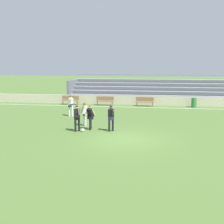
% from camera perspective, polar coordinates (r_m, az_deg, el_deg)
% --- Properties ---
extents(ground_plane, '(160.00, 160.00, 0.00)m').
position_cam_1_polar(ground_plane, '(16.47, 2.57, -5.47)').
color(ground_plane, '#4C6B30').
extents(field_line_sideline, '(44.00, 0.12, 0.01)m').
position_cam_1_polar(field_line_sideline, '(28.35, 5.30, 0.94)').
color(field_line_sideline, white).
rests_on(field_line_sideline, ground).
extents(sideline_wall, '(48.00, 0.16, 0.92)m').
position_cam_1_polar(sideline_wall, '(30.00, 5.52, 2.30)').
color(sideline_wall, beige).
rests_on(sideline_wall, ground).
extents(bleacher_stand, '(21.21, 4.35, 2.96)m').
position_cam_1_polar(bleacher_stand, '(32.76, 10.20, 4.25)').
color(bleacher_stand, '#B2B2B7').
rests_on(bleacher_stand, ground).
extents(bench_far_right, '(1.80, 0.40, 0.90)m').
position_cam_1_polar(bench_far_right, '(29.60, -1.44, 2.41)').
color(bench_far_right, olive).
rests_on(bench_far_right, ground).
extents(bench_far_left, '(1.80, 0.40, 0.90)m').
position_cam_1_polar(bench_far_left, '(29.15, 6.53, 2.23)').
color(bench_far_left, olive).
rests_on(bench_far_left, ground).
extents(bench_near_bin, '(1.80, 0.40, 0.90)m').
position_cam_1_polar(bench_near_bin, '(30.48, -8.30, 2.52)').
color(bench_near_bin, olive).
rests_on(bench_near_bin, ground).
extents(trash_bin, '(0.51, 0.51, 0.94)m').
position_cam_1_polar(trash_bin, '(29.37, 15.98, 1.82)').
color(trash_bin, '#2D7F3D').
rests_on(trash_bin, ground).
extents(player_dark_wide_left, '(0.45, 0.51, 1.67)m').
position_cam_1_polar(player_dark_wide_left, '(18.30, -6.96, -0.80)').
color(player_dark_wide_left, black).
rests_on(player_dark_wide_left, ground).
extents(player_dark_challenging, '(0.67, 0.52, 1.61)m').
position_cam_1_polar(player_dark_challenging, '(18.75, -4.33, -0.63)').
color(player_dark_challenging, black).
rests_on(player_dark_challenging, ground).
extents(player_white_wide_right, '(0.46, 0.60, 1.70)m').
position_cam_1_polar(player_white_wide_right, '(23.65, -8.23, 1.60)').
color(player_white_wide_right, white).
rests_on(player_white_wide_right, ground).
extents(player_white_deep_cover, '(0.52, 0.48, 1.64)m').
position_cam_1_polar(player_white_deep_cover, '(19.88, -5.47, 0.01)').
color(player_white_deep_cover, white).
rests_on(player_white_deep_cover, ground).
extents(player_dark_pressing_high, '(0.48, 0.63, 1.65)m').
position_cam_1_polar(player_dark_pressing_high, '(18.19, -0.19, -0.83)').
color(player_dark_pressing_high, black).
rests_on(player_dark_pressing_high, ground).
extents(soccer_ball, '(0.22, 0.22, 0.22)m').
position_cam_1_polar(soccer_ball, '(18.29, -5.85, -3.62)').
color(soccer_ball, white).
rests_on(soccer_ball, ground).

